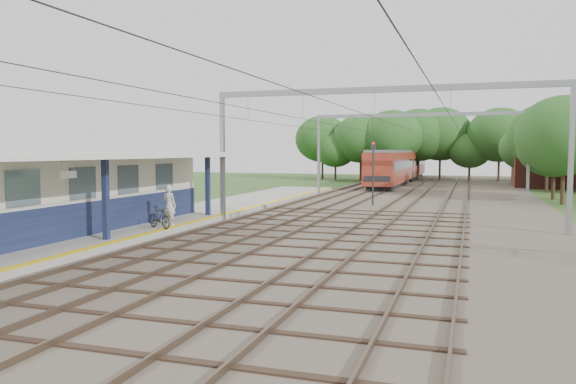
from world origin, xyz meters
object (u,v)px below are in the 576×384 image
at_px(train, 401,165).
at_px(signal_post, 373,165).
at_px(person, 169,205).
at_px(bicycle, 159,217).

distance_m(train, signal_post, 31.60).
distance_m(person, signal_post, 16.96).
bearing_deg(signal_post, train, 80.23).
height_order(train, signal_post, signal_post).
relative_size(bicycle, signal_post, 0.37).
xyz_separation_m(person, signal_post, (6.97, 15.38, 1.57)).
bearing_deg(bicycle, person, 27.12).
bearing_deg(train, bicycle, -96.09).
relative_size(bicycle, train, 0.05).
height_order(person, signal_post, signal_post).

